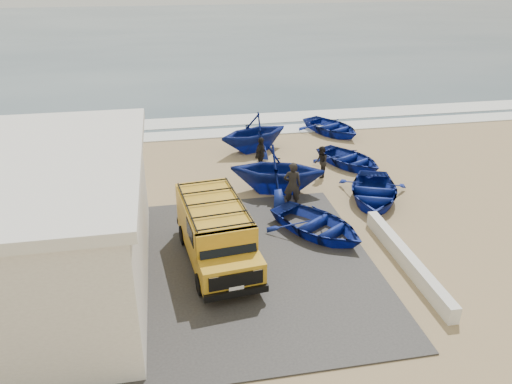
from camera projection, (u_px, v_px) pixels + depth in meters
ground at (244, 236)px, 18.56m from camera, size 160.00×160.00×0.00m
slab at (194, 271)px, 16.44m from camera, size 12.00×10.00×0.05m
ocean at (178, 33)px, 68.34m from camera, size 180.00×88.00×0.01m
surf_line at (211, 134)px, 29.21m from camera, size 180.00×1.60×0.06m
surf_wash at (207, 121)px, 31.44m from camera, size 180.00×2.20×0.04m
building at (2, 230)px, 14.61m from camera, size 8.40×9.40×4.30m
parapet at (407, 260)px, 16.61m from camera, size 0.35×6.00×0.55m
van at (216, 231)px, 16.60m from camera, size 2.48×5.14×2.12m
boat_near_left at (317, 225)px, 18.50m from camera, size 4.51×4.82×0.81m
boat_near_right at (373, 192)px, 21.06m from camera, size 4.27×4.95×0.86m
boat_mid_left at (277, 169)px, 21.59m from camera, size 4.93×4.56×2.15m
boat_mid_right at (349, 159)px, 24.62m from camera, size 4.03×4.48×0.76m
boat_far_left at (254, 132)px, 26.34m from camera, size 4.87×4.57×2.05m
boat_far_right at (331, 127)px, 29.16m from camera, size 4.24×4.77×0.82m
fisherman_front at (292, 185)px, 20.31m from camera, size 0.80×0.61×1.97m
fisherman_middle at (321, 162)px, 23.23m from camera, size 0.70×0.83×1.50m
fisherman_back at (261, 155)px, 23.83m from camera, size 0.93×1.05×1.70m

